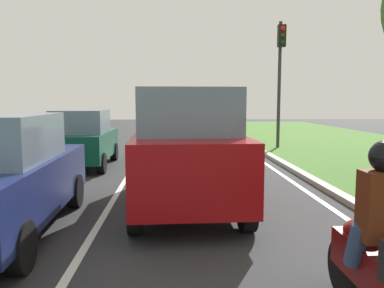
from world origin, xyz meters
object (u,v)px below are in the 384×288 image
motorcycle (382,276)px  traffic_light_near_right (280,63)px  rider_person (383,204)px  car_suv_ahead (186,148)px  car_hatchback_far (83,139)px

motorcycle → traffic_light_near_right: size_ratio=0.36×
motorcycle → rider_person: size_ratio=1.63×
car_suv_ahead → rider_person: 4.52m
car_suv_ahead → car_hatchback_far: bearing=120.9°
traffic_light_near_right → car_suv_ahead: bearing=-115.7°
car_suv_ahead → rider_person: (1.54, -4.25, 0.02)m
car_hatchback_far → traffic_light_near_right: 8.85m
motorcycle → traffic_light_near_right: traffic_light_near_right is taller
car_suv_ahead → rider_person: size_ratio=3.91×
car_suv_ahead → car_hatchback_far: 5.65m
car_hatchback_far → rider_person: 10.11m
car_suv_ahead → motorcycle: (1.54, -4.30, -0.60)m
car_hatchback_far → motorcycle: bearing=-63.6°
car_suv_ahead → motorcycle: car_suv_ahead is taller
car_suv_ahead → car_hatchback_far: size_ratio=1.23×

